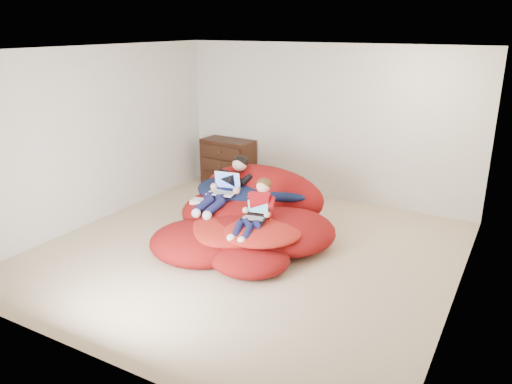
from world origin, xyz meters
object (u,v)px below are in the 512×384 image
dresser (228,163)px  younger_boy (257,208)px  laptop_black (256,213)px  beanbag_pile (248,218)px  laptop_white (224,187)px  older_boy (229,184)px

dresser → younger_boy: bearing=-50.4°
younger_boy → laptop_black: size_ratio=2.52×
dresser → beanbag_pile: bearing=-50.9°
dresser → laptop_black: dresser is taller
laptop_white → laptop_black: 0.88m
older_boy → laptop_black: size_ratio=3.55×
laptop_white → younger_boy: bearing=-29.6°
laptop_black → beanbag_pile: bearing=130.0°
beanbag_pile → older_boy: (-0.39, 0.14, 0.38)m
younger_boy → laptop_white: size_ratio=2.04×
laptop_white → laptop_black: size_ratio=1.23×
beanbag_pile → older_boy: size_ratio=2.09×
beanbag_pile → younger_boy: younger_boy is taller
dresser → younger_boy: size_ratio=1.16×
beanbag_pile → laptop_black: bearing=-50.0°
dresser → older_boy: older_boy is taller
beanbag_pile → laptop_black: 0.62m
older_boy → laptop_white: size_ratio=2.88×
dresser → laptop_white: laptop_white is taller
beanbag_pile → laptop_white: size_ratio=6.00×
younger_boy → laptop_white: bearing=150.4°
beanbag_pile → dresser: bearing=129.1°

